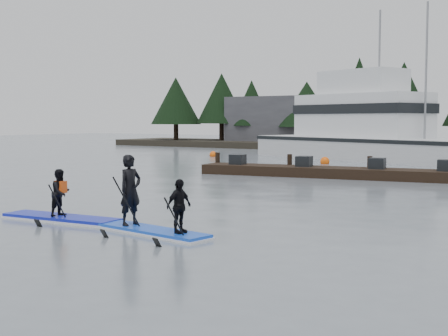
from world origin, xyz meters
The scene contains 8 objects.
ground centered at (0.00, 0.00, 0.00)m, with size 160.00×160.00×0.00m, color slate.
waterfront_building centered at (-14.00, 44.00, 2.50)m, with size 18.00×6.00×5.00m, color #4C4C51.
fishing_boat_large centered at (-2.67, 29.60, 0.89)m, with size 21.40×12.48×11.33m.
floating_dock centered at (0.24, 16.00, 0.24)m, with size 14.15×1.89×0.47m, color black.
buoy_b centered at (-4.33, 23.92, 0.00)m, with size 0.57×0.57×0.57m, color #FF5D0C.
buoy_a centered at (-14.38, 26.40, 0.00)m, with size 0.52×0.52×0.52m, color #FF5D0C.
paddleboard_solo centered at (-1.35, 0.00, 0.42)m, with size 3.58×1.23×1.84m.
paddleboard_duo centered at (1.84, -0.09, 0.67)m, with size 3.32×1.39×2.33m.
Camera 1 is at (11.54, -11.56, 2.74)m, focal length 50.00 mm.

